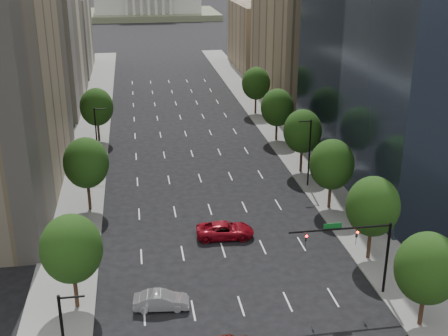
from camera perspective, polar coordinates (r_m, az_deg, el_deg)
sidewalk_left at (r=77.85m, az=-13.80°, el=-1.59°), size 6.00×200.00×0.15m
sidewalk_right at (r=81.04m, az=8.55°, el=-0.29°), size 6.00×200.00×0.15m
midrise_cream_left at (r=116.63m, az=-17.89°, el=14.30°), size 14.00×30.00×35.00m
filler_left at (r=150.14m, az=-15.81°, el=12.53°), size 14.00×26.00×18.00m
parking_tan_right at (r=117.50m, az=7.62°, el=13.91°), size 14.00×30.00×30.00m
filler_right at (r=150.08m, az=3.89°, el=12.86°), size 14.00×26.00×16.00m
tree_right_0 at (r=49.15m, az=19.38°, el=-9.30°), size 5.20×5.20×8.39m
tree_right_1 at (r=57.70m, az=14.44°, el=-3.68°), size 5.20×5.20×8.75m
tree_right_2 at (r=68.03m, az=10.56°, el=0.35°), size 5.20×5.20×8.61m
tree_right_3 at (r=78.70m, az=7.74°, el=3.60°), size 5.20×5.20×8.89m
tree_right_4 at (r=91.77m, az=5.26°, el=5.94°), size 5.20×5.20×8.46m
tree_right_5 at (r=106.82m, az=3.17°, el=8.31°), size 5.20×5.20×8.75m
tree_left_0 at (r=50.05m, az=-14.79°, el=-7.70°), size 5.20×5.20×8.75m
tree_left_1 at (r=68.17m, az=-13.41°, el=0.49°), size 5.20×5.20×8.97m
tree_left_2 at (r=93.03m, az=-12.43°, el=5.88°), size 5.20×5.20×8.68m
streetlight_rn at (r=74.34m, az=8.36°, el=1.66°), size 1.70×0.20×9.00m
streetlight_ln at (r=80.76m, az=-12.39°, el=2.96°), size 1.70×0.20×9.00m
traffic_signal at (r=51.74m, az=13.38°, el=-7.29°), size 9.12×0.40×7.38m
foothills at (r=616.36m, az=-5.21°, el=14.72°), size 720.00×413.00×263.00m
car_silver at (r=51.20m, az=-6.19°, el=-12.84°), size 4.91×2.09×1.57m
car_red_far at (r=62.13m, az=0.11°, el=-6.13°), size 6.30×3.23×1.70m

